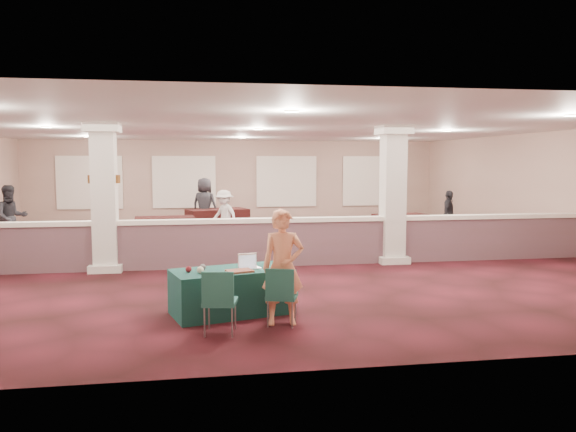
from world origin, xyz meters
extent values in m
plane|color=#411018|center=(0.00, 0.00, 0.00)|extent=(16.00, 16.00, 0.00)
cube|color=gray|center=(0.00, 8.00, 1.60)|extent=(16.00, 0.04, 3.20)
cube|color=gray|center=(0.00, -8.00, 1.60)|extent=(16.00, 0.04, 3.20)
cube|color=gray|center=(8.00, 0.00, 1.60)|extent=(0.04, 16.00, 3.20)
cube|color=silver|center=(0.00, 0.00, 3.20)|extent=(16.00, 16.00, 0.02)
cube|color=brown|center=(0.00, -1.50, 0.50)|extent=(15.60, 0.20, 1.00)
cube|color=silver|center=(0.00, -1.50, 1.05)|extent=(15.60, 0.28, 0.10)
cube|color=beige|center=(-3.50, -1.50, 1.60)|extent=(0.50, 0.50, 3.20)
cube|color=beige|center=(-3.50, -1.50, 0.08)|extent=(0.70, 0.70, 0.16)
cube|color=beige|center=(-3.50, -1.50, 3.10)|extent=(0.72, 0.72, 0.20)
cube|color=beige|center=(3.00, -1.50, 1.60)|extent=(0.50, 0.50, 3.20)
cube|color=beige|center=(3.00, -1.50, 0.08)|extent=(0.70, 0.70, 0.16)
cube|color=beige|center=(3.00, -1.50, 3.10)|extent=(0.72, 0.72, 0.20)
cylinder|color=brown|center=(-3.78, -1.50, 2.00)|extent=(0.12, 0.12, 0.18)
cylinder|color=white|center=(-3.78, -1.50, 2.00)|extent=(0.09, 0.09, 0.10)
cylinder|color=brown|center=(-3.22, -1.50, 2.00)|extent=(0.12, 0.12, 0.18)
cylinder|color=white|center=(-3.22, -1.50, 2.00)|extent=(0.09, 0.09, 0.10)
cube|color=#0F382F|center=(-1.02, -5.41, 0.35)|extent=(1.99, 1.35, 0.70)
cube|color=#1B5147|center=(-0.34, -6.13, 0.42)|extent=(0.54, 0.54, 0.06)
cube|color=#1B5147|center=(-0.39, -6.32, 0.65)|extent=(0.40, 0.17, 0.41)
cylinder|color=gray|center=(-0.56, -6.25, 0.20)|extent=(0.03, 0.03, 0.39)
cylinder|color=gray|center=(-0.22, -6.35, 0.20)|extent=(0.03, 0.03, 0.39)
cylinder|color=gray|center=(-0.45, -5.91, 0.20)|extent=(0.03, 0.03, 0.39)
cylinder|color=gray|center=(-0.11, -6.02, 0.20)|extent=(0.03, 0.03, 0.39)
cube|color=#1B5147|center=(-1.24, -6.42, 0.44)|extent=(0.53, 0.53, 0.06)
cube|color=#1B5147|center=(-1.28, -6.62, 0.69)|extent=(0.43, 0.13, 0.43)
cylinder|color=gray|center=(-1.46, -6.57, 0.21)|extent=(0.03, 0.03, 0.41)
cylinder|color=gray|center=(-1.09, -6.64, 0.21)|extent=(0.03, 0.03, 0.41)
cylinder|color=gray|center=(-1.39, -6.20, 0.21)|extent=(0.03, 0.03, 0.41)
cylinder|color=gray|center=(-1.02, -6.27, 0.21)|extent=(0.03, 0.03, 0.41)
imported|color=#EF8B68|center=(-0.32, -6.12, 0.84)|extent=(0.63, 0.44, 1.69)
cube|color=black|center=(-5.23, 0.30, 0.33)|extent=(1.70, 0.99, 0.66)
cube|color=black|center=(1.93, 0.30, 0.32)|extent=(1.77, 1.31, 0.65)
cube|color=black|center=(2.50, 1.00, 0.37)|extent=(2.05, 1.50, 0.75)
cube|color=black|center=(-2.50, 3.20, 0.36)|extent=(1.83, 1.03, 0.71)
cube|color=black|center=(-0.86, 4.76, 0.40)|extent=(2.18, 1.53, 0.80)
cube|color=black|center=(4.98, 3.20, 0.34)|extent=(1.82, 1.15, 0.69)
imported|color=black|center=(-6.50, 2.03, 0.87)|extent=(0.96, 0.83, 1.75)
imported|color=beige|center=(-0.72, 3.00, 0.76)|extent=(0.99, 1.02, 1.52)
imported|color=black|center=(6.22, 2.32, 0.74)|extent=(0.83, 0.96, 1.49)
imported|color=black|center=(-1.27, 5.07, 0.92)|extent=(1.03, 0.84, 1.84)
cube|color=silver|center=(-0.73, -5.38, 0.71)|extent=(0.36, 0.29, 0.02)
cube|color=silver|center=(-0.76, -5.27, 0.82)|extent=(0.31, 0.09, 0.21)
cube|color=#AEBAD0|center=(-0.76, -5.28, 0.81)|extent=(0.28, 0.08, 0.18)
cube|color=#AD3D1B|center=(-0.91, -5.62, 0.71)|extent=(0.44, 0.38, 0.03)
sphere|color=beige|center=(-1.50, -5.64, 0.75)|extent=(0.11, 0.11, 0.11)
sphere|color=maroon|center=(-1.68, -5.54, 0.75)|extent=(0.10, 0.10, 0.10)
sphere|color=#545459|center=(-1.46, -5.41, 0.75)|extent=(0.10, 0.10, 0.10)
cube|color=#B61326|center=(-0.35, -5.50, 0.70)|extent=(0.12, 0.06, 0.01)
camera|label=1|loc=(-1.54, -14.06, 2.37)|focal=35.00mm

